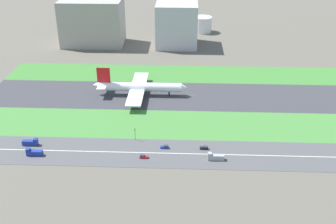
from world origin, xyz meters
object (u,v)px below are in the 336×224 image
object	(u,v)px
car_2	(204,148)
traffic_light	(135,133)
airliner	(138,87)
car_1	(143,157)
hangar_building	(177,24)
car_3	(165,147)
terminal_building	(92,22)
truck_2	(31,143)
truck_1	(34,153)
fuel_tank_west	(202,24)
truck_0	(215,157)

from	to	relation	value
car_2	traffic_light	bearing A→B (deg)	168.21
airliner	car_1	xyz separation A→B (m)	(11.10, -78.00, -5.31)
car_2	hangar_building	distance (m)	183.98
car_3	car_2	bearing A→B (deg)	0.00
terminal_building	car_1	bearing A→B (deg)	-71.20
airliner	traffic_light	bearing A→B (deg)	-85.45
terminal_building	truck_2	bearing A→B (deg)	-89.22
car_3	truck_1	size ratio (longest dim) A/B	0.52
car_3	terminal_building	distance (m)	198.24
airliner	fuel_tank_west	bearing A→B (deg)	72.88
airliner	car_1	world-z (taller)	airliner
truck_0	truck_2	xyz separation A→B (m)	(-100.17, 10.00, 0.00)
airliner	terminal_building	xyz separation A→B (m)	(-54.25, 114.00, 14.45)
truck_2	airliner	bearing A→B (deg)	52.71
airliner	fuel_tank_west	xyz separation A→B (m)	(48.97, 159.00, 1.55)
terminal_building	hangar_building	size ratio (longest dim) A/B	1.43
car_3	fuel_tank_west	distance (m)	228.72
car_1	terminal_building	distance (m)	203.78
car_1	car_2	bearing A→B (deg)	-162.64
airliner	fuel_tank_west	size ratio (longest dim) A/B	3.44
car_3	truck_1	xyz separation A→B (m)	(-68.25, -10.00, 0.75)
fuel_tank_west	hangar_building	bearing A→B (deg)	-119.39
traffic_light	terminal_building	distance (m)	184.48
airliner	truck_1	xyz separation A→B (m)	(-46.45, -78.00, -4.56)
car_1	terminal_building	bearing A→B (deg)	-71.20
traffic_light	hangar_building	xyz separation A→B (m)	(18.84, 174.01, 15.26)
truck_1	truck_2	size ratio (longest dim) A/B	1.00
truck_1	car_1	bearing A→B (deg)	-180.00
car_3	truck_1	bearing A→B (deg)	-171.66
car_2	car_1	bearing A→B (deg)	-162.64
fuel_tank_west	traffic_light	bearing A→B (deg)	-101.41
car_3	truck_2	size ratio (longest dim) A/B	0.52
truck_0	fuel_tank_west	distance (m)	237.08
airliner	hangar_building	bearing A→B (deg)	78.29
truck_2	car_3	bearing A→B (deg)	0.00
truck_2	fuel_tank_west	distance (m)	248.43
terminal_building	car_2	bearing A→B (deg)	-61.86
car_3	terminal_building	xyz separation A→B (m)	(-76.05, 182.00, 19.76)
truck_0	truck_2	bearing A→B (deg)	-5.70
car_2	hangar_building	size ratio (longest dim) A/B	0.11
truck_0	traffic_light	xyz separation A→B (m)	(-43.61, 17.99, 2.62)
truck_0	hangar_building	bearing A→B (deg)	-82.65
car_3	car_2	world-z (taller)	same
car_3	terminal_building	world-z (taller)	terminal_building
airliner	car_1	size ratio (longest dim) A/B	14.77
car_3	car_2	xyz separation A→B (m)	(21.29, 0.00, 0.00)
car_2	truck_2	distance (m)	94.88
truck_2	traffic_light	world-z (taller)	traffic_light
truck_2	traffic_light	bearing A→B (deg)	8.04
hangar_building	car_3	bearing A→B (deg)	-90.57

